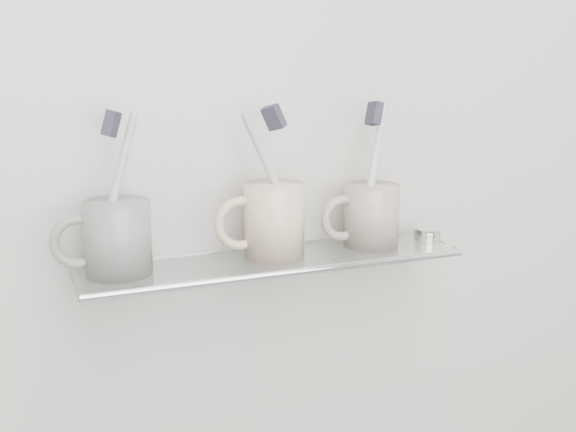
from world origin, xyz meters
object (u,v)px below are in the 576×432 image
mug_left (118,238)px  mug_right (371,215)px  shelf_glass (273,261)px  mug_center (274,220)px

mug_left → mug_right: 0.34m
mug_left → shelf_glass: bearing=16.4°
shelf_glass → mug_center: size_ratio=5.15×
shelf_glass → mug_right: bearing=2.0°
shelf_glass → mug_center: bearing=50.9°
shelf_glass → mug_center: 0.05m
mug_center → shelf_glass: bearing=-127.7°
mug_left → mug_right: bearing=17.8°
mug_center → mug_right: size_ratio=1.14×
mug_left → mug_right: (0.34, 0.00, -0.00)m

